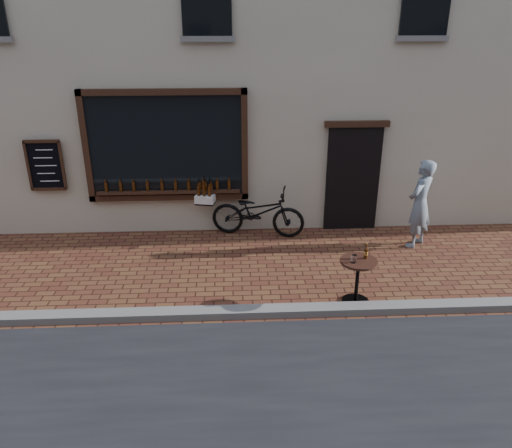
{
  "coord_description": "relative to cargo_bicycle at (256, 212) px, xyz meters",
  "views": [
    {
      "loc": [
        -0.61,
        -6.32,
        4.32
      ],
      "look_at": [
        -0.23,
        1.2,
        1.1
      ],
      "focal_mm": 35.0,
      "sensor_mm": 36.0,
      "label": 1
    }
  ],
  "objects": [
    {
      "name": "cargo_bicycle",
      "position": [
        0.0,
        0.0,
        0.0
      ],
      "size": [
        2.3,
        1.08,
        1.08
      ],
      "rotation": [
        0.0,
        0.0,
        1.35
      ],
      "color": "black",
      "rests_on": "ground"
    },
    {
      "name": "kerb",
      "position": [
        0.13,
        -3.01,
        -0.46
      ],
      "size": [
        90.0,
        0.25,
        0.12
      ],
      "primitive_type": "cube",
      "color": "slate",
      "rests_on": "ground"
    },
    {
      "name": "ground",
      "position": [
        0.13,
        -3.21,
        -0.52
      ],
      "size": [
        90.0,
        90.0,
        0.0
      ],
      "primitive_type": "plane",
      "color": "#52271A",
      "rests_on": "ground"
    },
    {
      "name": "bistro_table",
      "position": [
        1.47,
        -2.71,
        0.02
      ],
      "size": [
        0.59,
        0.59,
        1.01
      ],
      "color": "black",
      "rests_on": "ground"
    },
    {
      "name": "pedestrian",
      "position": [
        3.15,
        -0.67,
        0.36
      ],
      "size": [
        0.75,
        0.75,
        1.76
      ],
      "primitive_type": "imported",
      "rotation": [
        0.0,
        0.0,
        3.92
      ],
      "color": "slate",
      "rests_on": "ground"
    }
  ]
}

